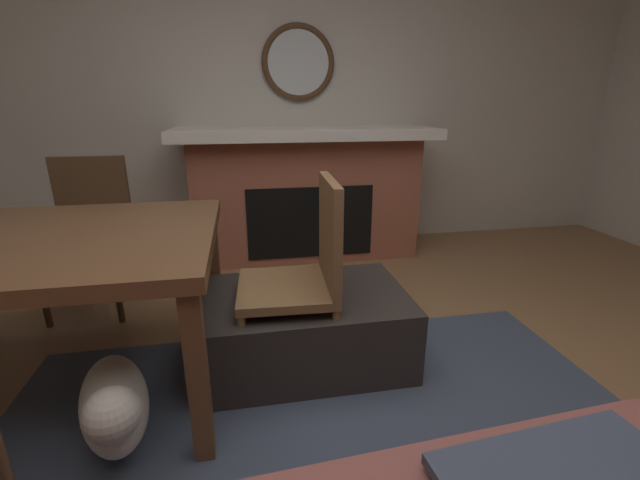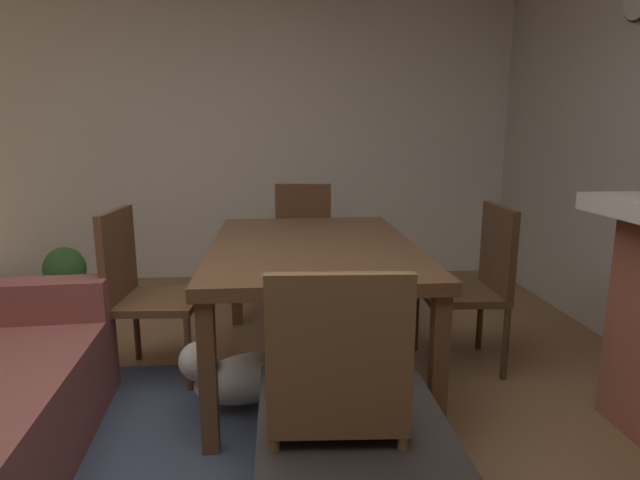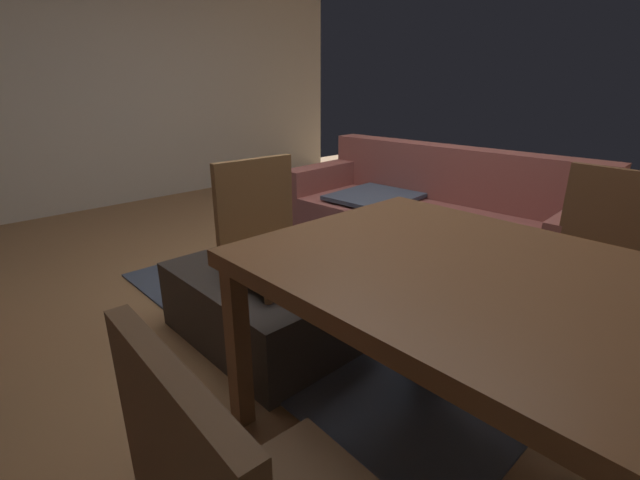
{
  "view_description": "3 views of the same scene",
  "coord_description": "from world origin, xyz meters",
  "px_view_note": "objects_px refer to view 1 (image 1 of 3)",
  "views": [
    {
      "loc": [
        0.28,
        1.15,
        1.24
      ],
      "look_at": [
        -0.07,
        -0.74,
        0.61
      ],
      "focal_mm": 23.41,
      "sensor_mm": 36.0,
      "label": 1
    },
    {
      "loc": [
        -1.51,
        -0.41,
        1.33
      ],
      "look_at": [
        0.6,
        -0.59,
        0.88
      ],
      "focal_mm": 28.91,
      "sensor_mm": 36.0,
      "label": 2
    },
    {
      "loc": [
        1.73,
        -1.84,
        1.3
      ],
      "look_at": [
        0.43,
        -0.62,
        0.65
      ],
      "focal_mm": 24.98,
      "sensor_mm": 36.0,
      "label": 3
    }
  ],
  "objects_px": {
    "dining_chair_west": "(306,268)",
    "tv_remote": "(293,298)",
    "small_dog": "(114,403)",
    "fireplace": "(305,192)",
    "ottoman_coffee_table": "(306,327)",
    "dining_table": "(4,255)",
    "dining_chair_south": "(90,225)",
    "round_wall_mirror": "(298,63)"
  },
  "relations": [
    {
      "from": "ottoman_coffee_table",
      "to": "dining_chair_south",
      "type": "bearing_deg",
      "value": -36.07
    },
    {
      "from": "tv_remote",
      "to": "fireplace",
      "type": "bearing_deg",
      "value": -73.87
    },
    {
      "from": "round_wall_mirror",
      "to": "tv_remote",
      "type": "height_order",
      "value": "round_wall_mirror"
    },
    {
      "from": "fireplace",
      "to": "small_dog",
      "type": "xyz_separation_m",
      "value": [
        1.01,
        1.99,
        -0.34
      ]
    },
    {
      "from": "dining_chair_south",
      "to": "fireplace",
      "type": "bearing_deg",
      "value": -154.33
    },
    {
      "from": "dining_chair_west",
      "to": "round_wall_mirror",
      "type": "bearing_deg",
      "value": -97.12
    },
    {
      "from": "round_wall_mirror",
      "to": "small_dog",
      "type": "bearing_deg",
      "value": 65.99
    },
    {
      "from": "fireplace",
      "to": "dining_chair_west",
      "type": "bearing_deg",
      "value": 81.65
    },
    {
      "from": "fireplace",
      "to": "dining_chair_south",
      "type": "distance_m",
      "value": 1.6
    },
    {
      "from": "dining_chair_west",
      "to": "dining_chair_south",
      "type": "bearing_deg",
      "value": -37.96
    },
    {
      "from": "tv_remote",
      "to": "small_dog",
      "type": "relative_size",
      "value": 0.26
    },
    {
      "from": "round_wall_mirror",
      "to": "dining_chair_south",
      "type": "height_order",
      "value": "round_wall_mirror"
    },
    {
      "from": "dining_chair_west",
      "to": "small_dog",
      "type": "xyz_separation_m",
      "value": [
        0.78,
        0.36,
        -0.33
      ]
    },
    {
      "from": "dining_chair_west",
      "to": "ottoman_coffee_table",
      "type": "bearing_deg",
      "value": -92.19
    },
    {
      "from": "fireplace",
      "to": "dining_chair_south",
      "type": "relative_size",
      "value": 2.18
    },
    {
      "from": "small_dog",
      "to": "dining_table",
      "type": "bearing_deg",
      "value": -40.04
    },
    {
      "from": "dining_chair_south",
      "to": "dining_chair_west",
      "type": "bearing_deg",
      "value": 142.04
    },
    {
      "from": "fireplace",
      "to": "round_wall_mirror",
      "type": "distance_m",
      "value": 1.05
    },
    {
      "from": "small_dog",
      "to": "tv_remote",
      "type": "bearing_deg",
      "value": -152.92
    },
    {
      "from": "ottoman_coffee_table",
      "to": "tv_remote",
      "type": "xyz_separation_m",
      "value": [
        0.06,
        0.05,
        0.2
      ]
    },
    {
      "from": "dining_chair_west",
      "to": "small_dog",
      "type": "height_order",
      "value": "dining_chair_west"
    },
    {
      "from": "ottoman_coffee_table",
      "to": "tv_remote",
      "type": "distance_m",
      "value": 0.21
    },
    {
      "from": "tv_remote",
      "to": "dining_table",
      "type": "relative_size",
      "value": 0.1
    },
    {
      "from": "dining_chair_south",
      "to": "small_dog",
      "type": "bearing_deg",
      "value": 108.27
    },
    {
      "from": "dining_table",
      "to": "dining_chair_west",
      "type": "height_order",
      "value": "dining_chair_west"
    },
    {
      "from": "fireplace",
      "to": "ottoman_coffee_table",
      "type": "height_order",
      "value": "fireplace"
    },
    {
      "from": "dining_chair_south",
      "to": "dining_table",
      "type": "bearing_deg",
      "value": 89.76
    },
    {
      "from": "tv_remote",
      "to": "dining_chair_west",
      "type": "xyz_separation_m",
      "value": [
        -0.06,
        0.01,
        0.14
      ]
    },
    {
      "from": "tv_remote",
      "to": "dining_chair_south",
      "type": "relative_size",
      "value": 0.17
    },
    {
      "from": "tv_remote",
      "to": "small_dog",
      "type": "xyz_separation_m",
      "value": [
        0.71,
        0.36,
        -0.19
      ]
    },
    {
      "from": "fireplace",
      "to": "round_wall_mirror",
      "type": "xyz_separation_m",
      "value": [
        0.0,
        -0.29,
        1.02
      ]
    },
    {
      "from": "ottoman_coffee_table",
      "to": "dining_chair_west",
      "type": "height_order",
      "value": "dining_chair_west"
    },
    {
      "from": "fireplace",
      "to": "tv_remote",
      "type": "bearing_deg",
      "value": 79.51
    },
    {
      "from": "small_dog",
      "to": "ottoman_coffee_table",
      "type": "bearing_deg",
      "value": -151.66
    },
    {
      "from": "fireplace",
      "to": "small_dog",
      "type": "height_order",
      "value": "fireplace"
    },
    {
      "from": "round_wall_mirror",
      "to": "ottoman_coffee_table",
      "type": "xyz_separation_m",
      "value": [
        0.24,
        1.86,
        -1.37
      ]
    },
    {
      "from": "dining_chair_west",
      "to": "tv_remote",
      "type": "bearing_deg",
      "value": -5.88
    },
    {
      "from": "ottoman_coffee_table",
      "to": "dining_chair_south",
      "type": "distance_m",
      "value": 1.53
    },
    {
      "from": "round_wall_mirror",
      "to": "dining_table",
      "type": "distance_m",
      "value": 2.56
    },
    {
      "from": "round_wall_mirror",
      "to": "tv_remote",
      "type": "distance_m",
      "value": 2.26
    },
    {
      "from": "fireplace",
      "to": "dining_table",
      "type": "distance_m",
      "value": 2.18
    },
    {
      "from": "dining_chair_south",
      "to": "dining_chair_west",
      "type": "height_order",
      "value": "same"
    }
  ]
}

